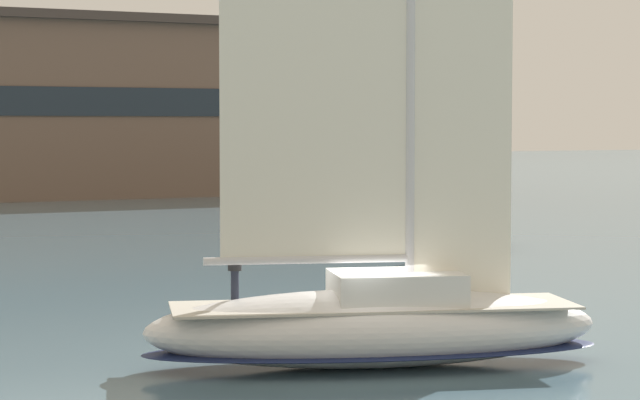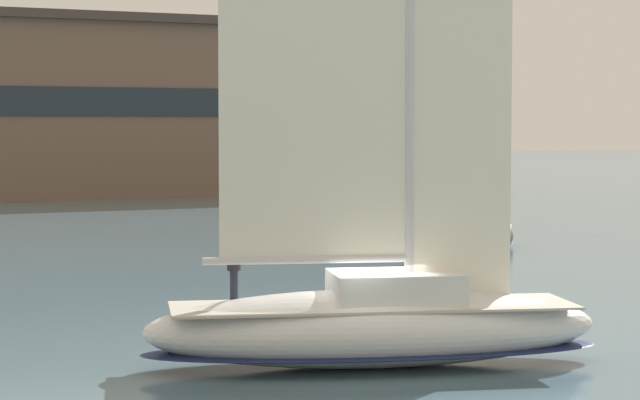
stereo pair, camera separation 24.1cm
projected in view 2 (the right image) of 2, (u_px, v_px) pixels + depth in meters
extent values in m
plane|color=slate|center=(373.00, 366.00, 30.59)|extent=(400.00, 400.00, 0.00)
cube|color=brown|center=(192.00, 112.00, 108.81)|extent=(42.53, 16.26, 13.99)
cube|color=#1E2833|center=(226.00, 102.00, 101.38)|extent=(38.27, 0.10, 2.24)
cube|color=#423833|center=(191.00, 27.00, 108.36)|extent=(43.73, 17.46, 0.70)
ellipsoid|color=silver|center=(373.00, 328.00, 30.53)|extent=(11.67, 6.26, 1.91)
ellipsoid|color=#19234C|center=(373.00, 349.00, 30.57)|extent=(11.79, 6.32, 0.23)
cube|color=#BCB7A8|center=(373.00, 305.00, 30.50)|extent=(10.23, 5.39, 0.06)
cube|color=silver|center=(395.00, 288.00, 30.56)|extent=(3.65, 3.02, 0.79)
cylinder|color=silver|center=(410.00, 16.00, 30.21)|extent=(0.22, 0.22, 14.05)
cylinder|color=silver|center=(307.00, 260.00, 30.18)|extent=(4.90, 1.64, 0.19)
cube|color=silver|center=(315.00, 21.00, 29.86)|extent=(4.46, 1.37, 11.52)
cube|color=silver|center=(463.00, 146.00, 30.60)|extent=(2.37, 0.74, 7.73)
cylinder|color=#232838|center=(234.00, 288.00, 30.33)|extent=(0.25, 0.25, 0.85)
cylinder|color=#262628|center=(234.00, 257.00, 30.28)|extent=(0.42, 0.42, 0.65)
sphere|color=tan|center=(234.00, 239.00, 30.26)|extent=(0.24, 0.24, 0.24)
ellipsoid|color=#232328|center=(494.00, 237.00, 59.66)|extent=(5.34, 6.39, 1.12)
ellipsoid|color=#19234C|center=(494.00, 243.00, 59.68)|extent=(5.39, 6.45, 0.13)
cube|color=beige|center=(494.00, 230.00, 59.64)|extent=(4.64, 5.58, 0.06)
cube|color=silver|center=(494.00, 224.00, 59.95)|extent=(2.12, 2.24, 0.46)
cylinder|color=silver|center=(495.00, 143.00, 59.91)|extent=(0.13, 0.13, 8.20)
cylinder|color=silver|center=(493.00, 217.00, 58.67)|extent=(1.82, 2.46, 0.11)
cylinder|color=silver|center=(493.00, 215.00, 58.66)|extent=(1.70, 2.26, 0.18)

